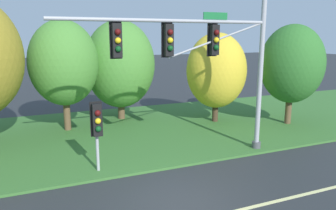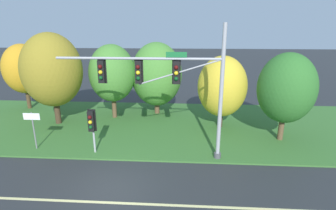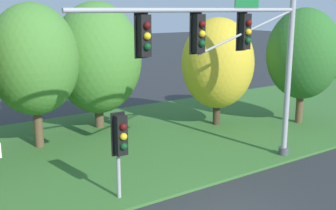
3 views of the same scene
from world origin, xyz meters
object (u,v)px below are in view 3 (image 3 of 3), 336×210
traffic_signal_mast (237,46)px  tree_mid_verge (97,58)px  pedestrian_signal_near_kerb (120,139)px  tree_tall_centre (218,63)px  tree_behind_signpost (34,60)px  tree_right_far (303,54)px

traffic_signal_mast → tree_mid_verge: traffic_signal_mast is taller
pedestrian_signal_near_kerb → traffic_signal_mast: bearing=-0.9°
pedestrian_signal_near_kerb → tree_mid_verge: bearing=69.2°
traffic_signal_mast → tree_tall_centre: bearing=54.7°
tree_behind_signpost → tree_mid_verge: tree_mid_verge is taller
tree_behind_signpost → tree_mid_verge: bearing=21.1°
traffic_signal_mast → tree_behind_signpost: size_ratio=1.52×
tree_behind_signpost → tree_right_far: tree_behind_signpost is taller
tree_right_far → tree_tall_centre: bearing=150.4°
traffic_signal_mast → tree_tall_centre: 6.31m
traffic_signal_mast → tree_behind_signpost: traffic_signal_mast is taller
tree_tall_centre → tree_mid_verge: bearing=150.4°
traffic_signal_mast → tree_behind_signpost: bearing=127.2°
pedestrian_signal_near_kerb → tree_mid_verge: size_ratio=0.45×
traffic_signal_mast → tree_mid_verge: bearing=101.2°
pedestrian_signal_near_kerb → tree_behind_signpost: bearing=93.9°
tree_behind_signpost → tree_mid_verge: size_ratio=0.98×
tree_mid_verge → tree_right_far: (8.87, -5.04, 0.11)m
tree_right_far → traffic_signal_mast: bearing=-158.4°
tree_tall_centre → tree_right_far: (3.76, -2.14, 0.43)m
tree_tall_centre → tree_behind_signpost: bearing=169.6°
tree_behind_signpost → tree_mid_verge: (3.44, 1.33, -0.28)m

